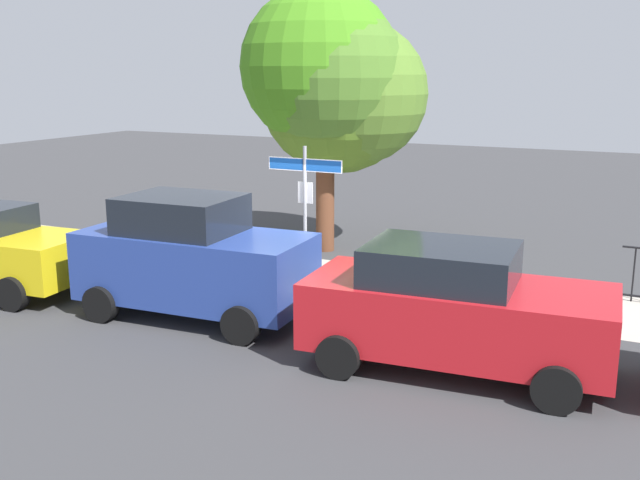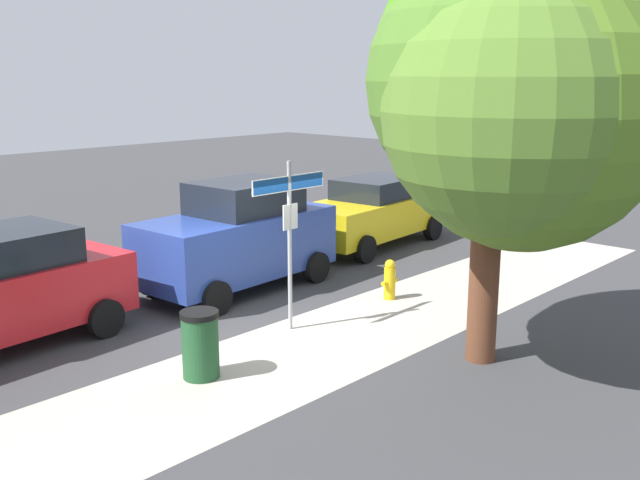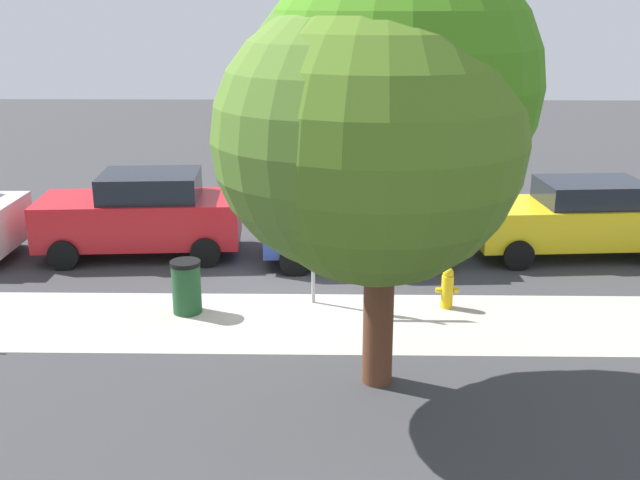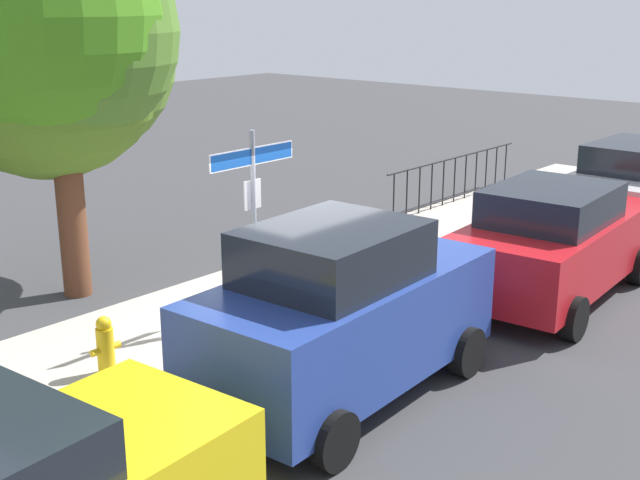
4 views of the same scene
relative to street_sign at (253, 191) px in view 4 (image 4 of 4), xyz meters
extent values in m
plane|color=#38383A|center=(0.28, -0.40, -1.99)|extent=(60.00, 60.00, 0.00)
cube|color=#B1A699|center=(2.28, 0.90, -1.99)|extent=(24.00, 2.60, 0.00)
cylinder|color=#9EA0A5|center=(0.00, 0.00, -0.56)|extent=(0.07, 0.07, 2.85)
cube|color=#144799|center=(0.00, 0.00, 0.50)|extent=(1.56, 0.02, 0.22)
cube|color=white|center=(0.00, 0.00, 0.50)|extent=(1.59, 0.02, 0.25)
cube|color=silver|center=(0.00, 0.02, -0.05)|extent=(0.32, 0.02, 0.42)
cylinder|color=brown|center=(-1.02, 3.05, -0.61)|extent=(0.44, 0.44, 2.76)
sphere|color=#507721|center=(-0.93, 3.60, 1.73)|extent=(3.78, 3.78, 3.78)
sphere|color=#487326|center=(-0.88, 3.12, 2.13)|extent=(3.52, 3.52, 3.52)
sphere|color=#41841A|center=(-1.20, 3.12, 2.38)|extent=(3.73, 3.73, 3.73)
sphere|color=#507729|center=(-0.48, 3.61, 1.76)|extent=(3.39, 3.39, 3.39)
cylinder|color=black|center=(-4.26, -1.90, -1.67)|extent=(0.66, 0.27, 0.64)
cube|color=navy|center=(-0.92, -2.44, -1.07)|extent=(4.16, 1.99, 1.20)
cube|color=black|center=(-1.16, -2.46, -0.15)|extent=(2.04, 1.67, 0.64)
cylinder|color=black|center=(0.42, -1.48, -1.67)|extent=(0.65, 0.25, 0.64)
cylinder|color=black|center=(0.51, -3.26, -1.67)|extent=(0.65, 0.25, 0.64)
cylinder|color=black|center=(-2.35, -1.63, -1.67)|extent=(0.65, 0.25, 0.64)
cylinder|color=black|center=(-2.25, -3.40, -1.67)|extent=(0.65, 0.25, 0.64)
cube|color=red|center=(3.88, -2.76, -1.18)|extent=(4.48, 2.15, 0.98)
cube|color=black|center=(3.62, -2.78, -0.41)|extent=(2.20, 1.76, 0.55)
cylinder|color=black|center=(5.29, -1.74, -1.67)|extent=(0.65, 0.27, 0.64)
cylinder|color=black|center=(5.43, -3.57, -1.67)|extent=(0.65, 0.27, 0.64)
cylinder|color=black|center=(2.34, -1.96, -1.67)|extent=(0.65, 0.27, 0.64)
cylinder|color=black|center=(2.47, -3.79, -1.67)|extent=(0.65, 0.27, 0.64)
cylinder|color=black|center=(10.18, -1.36, -1.67)|extent=(0.64, 0.22, 0.64)
cylinder|color=black|center=(7.17, -1.37, -1.67)|extent=(0.64, 0.22, 0.64)
cylinder|color=black|center=(8.37, 1.90, -0.94)|extent=(5.25, 0.04, 0.04)
cylinder|color=black|center=(8.37, 1.90, -1.87)|extent=(5.25, 0.04, 0.04)
cylinder|color=black|center=(5.98, 1.90, -1.47)|extent=(0.03, 0.03, 1.05)
cylinder|color=black|center=(6.46, 1.90, -1.47)|extent=(0.03, 0.03, 1.05)
cylinder|color=black|center=(6.93, 1.90, -1.47)|extent=(0.03, 0.03, 1.05)
cylinder|color=black|center=(7.41, 1.90, -1.47)|extent=(0.03, 0.03, 1.05)
cylinder|color=black|center=(7.89, 1.90, -1.47)|extent=(0.03, 0.03, 1.05)
cylinder|color=black|center=(8.37, 1.90, -1.47)|extent=(0.03, 0.03, 1.05)
cylinder|color=black|center=(8.84, 1.90, -1.47)|extent=(0.03, 0.03, 1.05)
cylinder|color=black|center=(9.32, 1.90, -1.47)|extent=(0.03, 0.03, 1.05)
cylinder|color=black|center=(9.80, 1.90, -1.47)|extent=(0.03, 0.03, 1.05)
cylinder|color=black|center=(10.28, 1.90, -1.47)|extent=(0.03, 0.03, 1.05)
cylinder|color=black|center=(10.75, 1.90, -1.47)|extent=(0.03, 0.03, 1.05)
cylinder|color=yellow|center=(-2.47, 0.20, -1.68)|extent=(0.22, 0.22, 0.62)
sphere|color=yellow|center=(-2.47, 0.20, -1.31)|extent=(0.20, 0.20, 0.20)
cylinder|color=yellow|center=(-2.63, 0.20, -1.65)|extent=(0.10, 0.09, 0.09)
cylinder|color=yellow|center=(-2.31, 0.20, -1.65)|extent=(0.10, 0.09, 0.09)
cylinder|color=#1E4C28|center=(2.27, 0.50, -1.54)|extent=(0.52, 0.52, 0.90)
cylinder|color=black|center=(2.27, 0.50, -1.05)|extent=(0.55, 0.55, 0.08)
camera|label=1|loc=(6.56, -12.74, 2.29)|focal=41.51mm
camera|label=2|loc=(8.14, 8.31, 2.23)|focal=40.66mm
camera|label=3|loc=(-0.35, 13.12, 3.41)|focal=42.29mm
camera|label=4|loc=(-7.97, -8.22, 2.62)|focal=46.66mm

